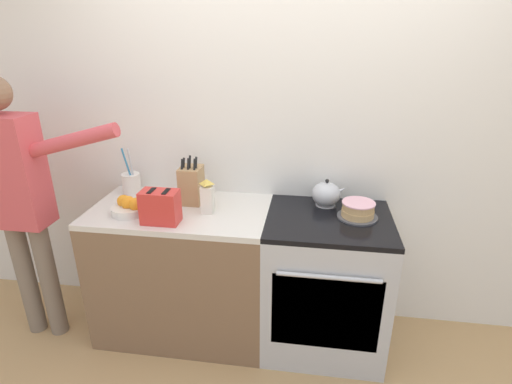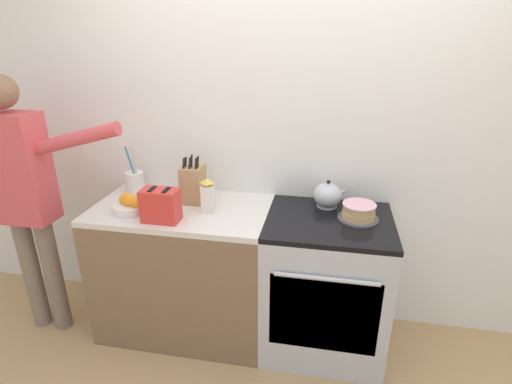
% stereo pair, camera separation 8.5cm
% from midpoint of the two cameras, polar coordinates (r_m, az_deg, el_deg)
% --- Properties ---
extents(ground_plane, '(16.00, 16.00, 0.00)m').
position_cam_midpoint_polar(ground_plane, '(2.63, 1.72, -24.12)').
color(ground_plane, tan).
extents(wall_back, '(8.00, 0.04, 2.60)m').
position_cam_midpoint_polar(wall_back, '(2.53, 3.79, 8.32)').
color(wall_back, silver).
rests_on(wall_back, ground_plane).
extents(counter_cabinet, '(1.08, 0.62, 0.89)m').
position_cam_midpoint_polar(counter_cabinet, '(2.70, -11.11, -10.95)').
color(counter_cabinet, brown).
rests_on(counter_cabinet, ground_plane).
extents(stove_range, '(0.73, 0.65, 0.89)m').
position_cam_midpoint_polar(stove_range, '(2.57, 8.83, -12.67)').
color(stove_range, '#B7BABF').
rests_on(stove_range, ground_plane).
extents(layer_cake, '(0.23, 0.23, 0.10)m').
position_cam_midpoint_polar(layer_cake, '(2.37, 13.37, -2.57)').
color(layer_cake, '#4C4C51').
rests_on(layer_cake, stove_range).
extents(tea_kettle, '(0.21, 0.18, 0.17)m').
position_cam_midpoint_polar(tea_kettle, '(2.49, 9.09, -0.32)').
color(tea_kettle, '#B7BABF').
rests_on(tea_kettle, stove_range).
extents(knife_block, '(0.13, 0.15, 0.31)m').
position_cam_midpoint_polar(knife_block, '(2.53, -10.16, 1.03)').
color(knife_block, tan).
rests_on(knife_block, counter_cabinet).
extents(utensil_crock, '(0.12, 0.12, 0.32)m').
position_cam_midpoint_polar(utensil_crock, '(2.79, -18.21, 1.24)').
color(utensil_crock, silver).
rests_on(utensil_crock, counter_cabinet).
extents(fruit_bowl, '(0.20, 0.20, 0.11)m').
position_cam_midpoint_polar(fruit_bowl, '(2.49, -18.61, -2.01)').
color(fruit_bowl, silver).
rests_on(fruit_bowl, counter_cabinet).
extents(toaster, '(0.23, 0.12, 0.19)m').
position_cam_midpoint_polar(toaster, '(2.31, -14.55, -2.08)').
color(toaster, red).
rests_on(toaster, counter_cabinet).
extents(milk_carton, '(0.07, 0.07, 0.21)m').
position_cam_midpoint_polar(milk_carton, '(2.37, -7.97, -0.70)').
color(milk_carton, white).
rests_on(milk_carton, counter_cabinet).
extents(person_baker, '(0.94, 0.20, 1.69)m').
position_cam_midpoint_polar(person_baker, '(2.77, -31.60, -0.09)').
color(person_baker, '#7A6B5B').
rests_on(person_baker, ground_plane).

